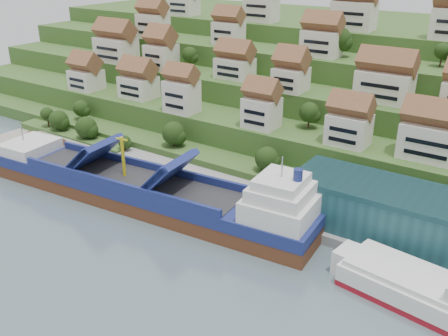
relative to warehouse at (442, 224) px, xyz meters
The scene contains 11 objects.
ground 55.18m from the warehouse, 161.90° to the right, with size 300.00×300.00×0.00m, color slate.
quay 32.64m from the warehouse, behind, with size 180.00×14.00×2.20m, color gray.
pebble_beach 110.32m from the warehouse, behind, with size 45.00×20.00×1.00m, color gray.
hillside 101.03m from the warehouse, 121.00° to the left, with size 260.00×128.00×31.00m.
hillside_village 68.99m from the warehouse, 139.70° to the left, with size 157.79×64.02×29.45m.
hillside_trees 65.06m from the warehouse, 158.35° to the left, with size 138.42×62.50×31.10m.
warehouse is the anchor object (origin of this frame).
flagpole 34.60m from the warehouse, 168.33° to the right, with size 1.28×0.16×8.00m.
beach_huts 112.29m from the warehouse, behind, with size 14.40×3.70×2.20m.
cargo_ship 63.45m from the warehouse, 164.97° to the right, with size 87.73×20.67×19.39m.
second_ship 17.59m from the warehouse, 80.12° to the right, with size 30.65×14.81×8.54m.
Camera 1 is at (64.27, -75.74, 56.15)m, focal length 40.00 mm.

